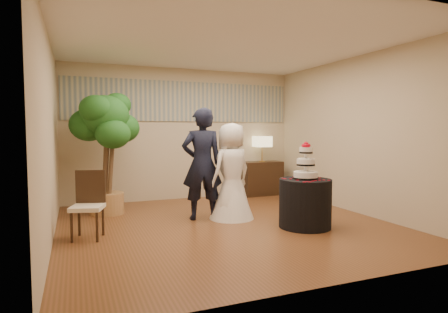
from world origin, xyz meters
name	(u,v)px	position (x,y,z in m)	size (l,w,h in m)	color
floor	(228,225)	(0.00, 0.00, 0.00)	(5.00, 5.00, 0.00)	brown
ceiling	(228,43)	(0.00, 0.00, 2.80)	(5.00, 5.00, 0.00)	white
wall_back	(184,134)	(0.00, 2.50, 1.40)	(5.00, 0.06, 2.80)	#C6B493
wall_front	(330,139)	(0.00, -2.50, 1.40)	(5.00, 0.06, 2.80)	#C6B493
wall_left	(49,137)	(-2.50, 0.00, 1.40)	(0.06, 5.00, 2.80)	#C6B493
wall_right	(357,135)	(2.50, 0.00, 1.40)	(0.06, 5.00, 2.80)	#C6B493
mural_border	(184,102)	(0.00, 2.48, 2.10)	(4.90, 0.02, 0.85)	gray
groom	(202,164)	(-0.24, 0.52, 0.93)	(0.68, 0.44, 1.85)	black
bride	(232,171)	(0.23, 0.40, 0.80)	(0.79, 0.75, 1.61)	white
cake_table	(305,203)	(1.05, -0.56, 0.37)	(0.79, 0.79, 0.74)	black
wedding_cake	(306,160)	(1.05, -0.56, 1.03)	(0.37, 0.37, 0.57)	white
console	(262,178)	(1.77, 2.24, 0.38)	(0.92, 0.41, 0.77)	black
table_lamp	(262,149)	(1.77, 2.24, 1.06)	(0.34, 0.34, 0.58)	beige
ficus_tree	(106,152)	(-1.69, 1.52, 1.11)	(1.05, 1.05, 2.21)	#1F591C
side_chair	(87,205)	(-2.06, 0.02, 0.46)	(0.43, 0.45, 0.93)	black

